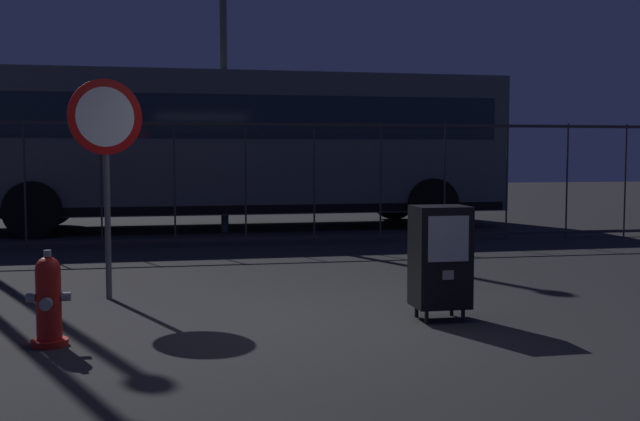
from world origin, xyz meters
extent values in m
plane|color=#262628|center=(0.00, 0.00, 0.00)|extent=(60.00, 60.00, 0.00)
cylinder|color=red|center=(-2.14, -0.38, 0.03)|extent=(0.28, 0.28, 0.05)
cylinder|color=red|center=(-2.14, -0.38, 0.33)|extent=(0.19, 0.19, 0.55)
sphere|color=red|center=(-2.14, -0.38, 0.60)|extent=(0.19, 0.19, 0.19)
cylinder|color=gray|center=(-2.14, -0.38, 0.72)|extent=(0.06, 0.06, 0.05)
cylinder|color=gray|center=(-2.14, -0.52, 0.35)|extent=(0.09, 0.08, 0.09)
cylinder|color=gray|center=(-2.27, -0.38, 0.38)|extent=(0.07, 0.07, 0.07)
cylinder|color=gray|center=(-2.01, -0.38, 0.38)|extent=(0.07, 0.07, 0.07)
cylinder|color=black|center=(0.98, -0.20, 0.06)|extent=(0.04, 0.04, 0.12)
cylinder|color=black|center=(1.31, -0.20, 0.06)|extent=(0.04, 0.04, 0.12)
cylinder|color=black|center=(0.98, 0.08, 0.06)|extent=(0.04, 0.04, 0.12)
cylinder|color=black|center=(1.31, 0.08, 0.06)|extent=(0.04, 0.04, 0.12)
cube|color=black|center=(1.14, -0.06, 0.57)|extent=(0.48, 0.40, 0.90)
cube|color=#B2B7BF|center=(1.14, -0.27, 0.75)|extent=(0.36, 0.01, 0.40)
cube|color=gray|center=(1.14, -0.27, 0.43)|extent=(0.10, 0.02, 0.08)
cylinder|color=#4C4F54|center=(-1.83, 1.54, 1.10)|extent=(0.06, 0.06, 2.20)
cylinder|color=red|center=(-1.83, 1.52, 1.85)|extent=(0.71, 0.31, 0.76)
cylinder|color=white|center=(-1.83, 1.51, 1.85)|extent=(0.56, 0.23, 0.60)
cube|color=#2D2D33|center=(0.00, 5.91, 1.95)|extent=(18.00, 0.04, 0.05)
cube|color=#2D2D33|center=(0.00, 5.91, 0.10)|extent=(18.00, 0.04, 0.05)
cylinder|color=#2D2D33|center=(-3.38, 5.91, 1.00)|extent=(0.03, 0.03, 2.00)
cylinder|color=#2D2D33|center=(-2.25, 5.91, 1.00)|extent=(0.03, 0.03, 2.00)
cylinder|color=#2D2D33|center=(-1.12, 5.91, 1.00)|extent=(0.03, 0.03, 2.00)
cylinder|color=#2D2D33|center=(0.00, 5.91, 1.00)|extent=(0.03, 0.03, 2.00)
cylinder|color=#2D2D33|center=(1.12, 5.91, 1.00)|extent=(0.03, 0.03, 2.00)
cylinder|color=#2D2D33|center=(2.25, 5.91, 1.00)|extent=(0.03, 0.03, 2.00)
cylinder|color=#2D2D33|center=(3.38, 5.91, 1.00)|extent=(0.03, 0.03, 2.00)
cylinder|color=#2D2D33|center=(4.50, 5.91, 1.00)|extent=(0.03, 0.03, 2.00)
cylinder|color=#2D2D33|center=(5.62, 5.91, 1.00)|extent=(0.03, 0.03, 2.00)
cylinder|color=#2D2D33|center=(6.75, 5.91, 1.00)|extent=(0.03, 0.03, 2.00)
cube|color=#4C5156|center=(0.10, 8.91, 1.67)|extent=(10.54, 2.69, 2.65)
cube|color=#1E2838|center=(0.10, 8.91, 2.15)|extent=(9.91, 2.70, 0.80)
cube|color=black|center=(0.10, 8.91, 0.45)|extent=(10.33, 2.70, 0.16)
cylinder|color=black|center=(3.80, 7.73, 0.50)|extent=(1.00, 0.30, 1.00)
cylinder|color=black|center=(3.75, 10.23, 0.50)|extent=(1.00, 0.30, 1.00)
cylinder|color=black|center=(-3.55, 7.59, 0.50)|extent=(1.00, 0.30, 1.00)
cylinder|color=black|center=(-3.60, 10.09, 0.50)|extent=(1.00, 0.30, 1.00)
cylinder|color=#4C4F54|center=(-0.18, 8.09, 3.12)|extent=(0.14, 0.14, 6.25)
camera|label=1|loc=(-1.22, -6.58, 1.49)|focal=43.63mm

